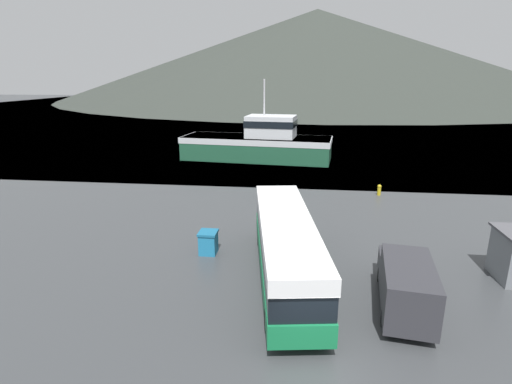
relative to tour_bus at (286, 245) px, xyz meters
The scene contains 8 objects.
ground_plane 6.16m from the tour_bus, 77.25° to the right, with size 400.00×400.00×0.00m, color #383A3D.
water_surface 136.57m from the tour_bus, 89.45° to the left, with size 240.00×240.00×0.00m, color #475B6B.
hill_backdrop 180.25m from the tour_bus, 88.28° to the left, with size 225.61×225.61×39.02m, color #2D332D.
tour_bus is the anchor object (origin of this frame).
delivery_van 5.60m from the tour_bus, 21.55° to the right, with size 2.78×6.29×2.29m.
fishing_boat 29.67m from the tour_bus, 98.80° to the left, with size 18.15×7.47×9.37m.
storage_bin 5.19m from the tour_bus, 151.01° to the left, with size 1.02×1.09×1.30m.
mooring_bollard 17.04m from the tour_bus, 65.07° to the left, with size 0.34×0.34×0.93m.
Camera 1 is at (-0.64, -12.06, 9.59)m, focal length 28.00 mm.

